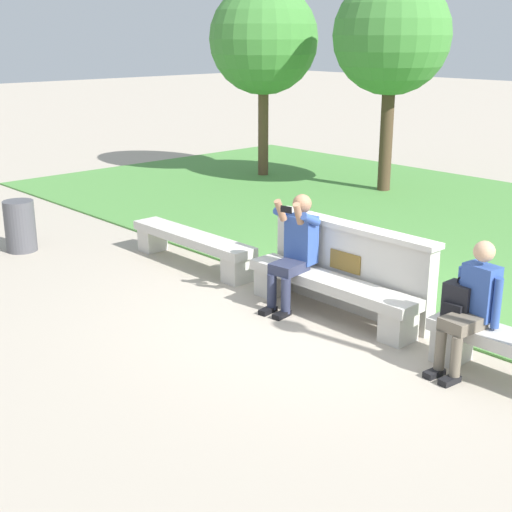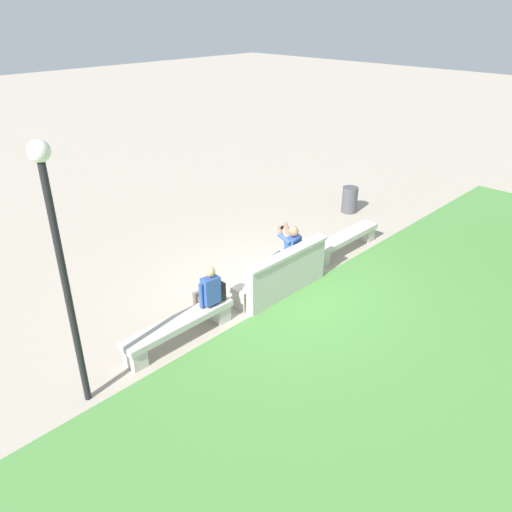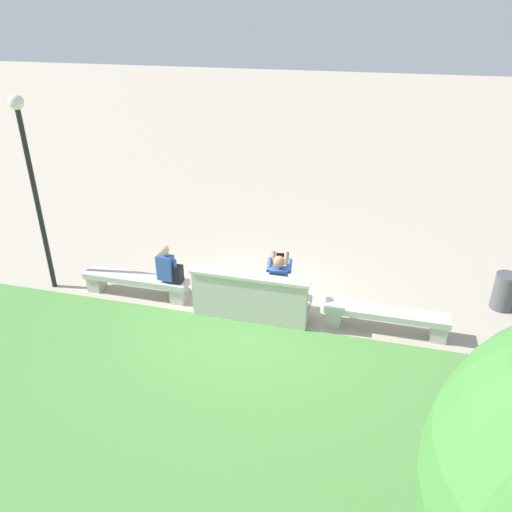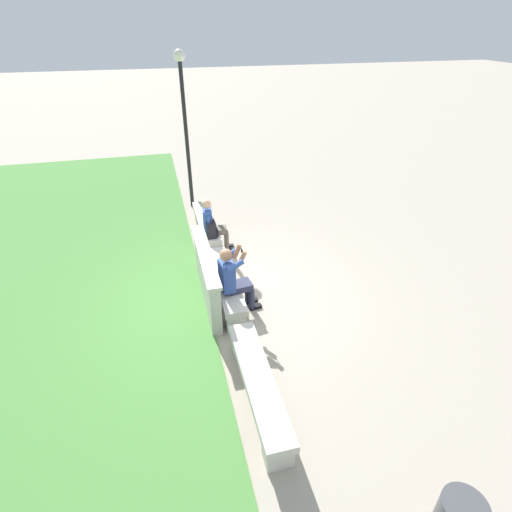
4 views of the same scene
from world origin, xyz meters
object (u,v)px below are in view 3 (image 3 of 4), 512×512
Objects in this scene: person_distant at (169,269)px; trash_bin at (504,292)px; lamp_post at (30,170)px; bench_mid at (136,282)px; bench_main at (386,317)px; bench_near at (254,299)px; person_photographer at (279,281)px; backpack at (176,274)px.

trash_bin is at bearing -168.32° from person_distant.
bench_mid is at bearing -176.01° from lamp_post.
trash_bin is at bearing -170.40° from lamp_post.
bench_mid is 1.79× the size of person_distant.
trash_bin reaches higher than bench_mid.
trash_bin is (-2.24, -1.42, 0.07)m from bench_main.
bench_near is 0.56× the size of lamp_post.
person_distant is at bearing -174.84° from bench_mid.
lamp_post is (4.43, 0.13, 2.30)m from bench_near.
bench_mid is at bearing 1.46° from person_photographer.
backpack is (-0.17, 0.05, -0.05)m from person_distant.
person_distant reaches higher than trash_bin.
backpack reaches higher than bench_mid.
trash_bin is at bearing -168.96° from bench_mid.
bench_main is 4.33m from person_distant.
person_photographer is at bearing -178.29° from backpack.
lamp_post reaches higher than person_distant.
bench_main is at bearing -178.90° from lamp_post.
bench_near is at bearing 180.00° from bench_mid.
trash_bin is 9.59m from lamp_post.
person_photographer reaches higher than backpack.
bench_mid is 0.56× the size of lamp_post.
bench_near is at bearing 16.62° from trash_bin.
person_distant is 6.70m from trash_bin.
bench_near is (2.52, 0.00, 0.00)m from bench_main.
bench_mid is 3.04m from person_photographer.
person_photographer is at bearing -2.16° from bench_main.
backpack is 3.44m from lamp_post.
lamp_post is (1.91, 0.13, 2.30)m from bench_mid.
person_photographer is at bearing 17.44° from trash_bin.
backpack is at bearing 163.02° from person_distant.
person_distant is at bearing -175.69° from lamp_post.
lamp_post is (6.95, 0.13, 2.30)m from bench_main.
person_photographer is at bearing -178.54° from bench_mid.
person_photographer is (-0.48, -0.08, 0.43)m from bench_near.
person_distant is (2.28, 0.01, -0.06)m from person_photographer.
person_photographer is (-3.01, -0.08, 0.43)m from bench_mid.
bench_main and bench_near have the same top height.
bench_near is 1.70× the size of person_photographer.
trash_bin is 0.19× the size of lamp_post.
person_photographer is 0.33× the size of lamp_post.
backpack is at bearing -179.10° from bench_mid.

